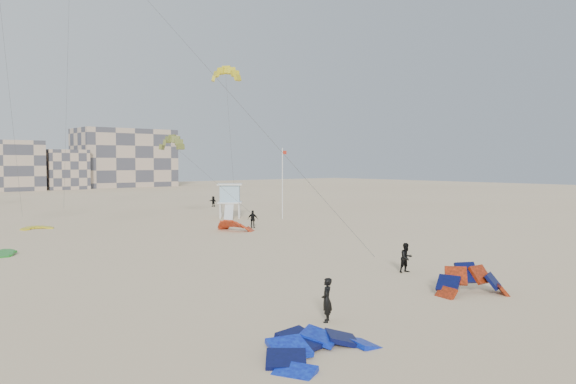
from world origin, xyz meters
TOP-DOWN VIEW (x-y plane):
  - ground at (0.00, 0.00)m, footprint 320.00×320.00m
  - kite_ground_blue at (-2.10, -4.01)m, footprint 5.21×5.42m
  - kite_ground_orange at (10.00, -2.39)m, footprint 5.05×5.04m
  - kite_ground_red_far at (15.99, 27.75)m, footprint 4.94×4.83m
  - kite_ground_yellow at (1.26, 41.66)m, footprint 2.97×3.12m
  - kitesurfer_main at (0.89, -1.19)m, footprint 0.81×0.79m
  - kitesurfer_b at (12.07, 3.45)m, footprint 0.98×0.82m
  - kitesurfer_d at (18.72, 28.47)m, footprint 1.05×1.09m
  - kitesurfer_f at (30.55, 54.92)m, footprint 0.67×1.55m
  - kite_fly_olive at (15.73, 40.21)m, footprint 6.11×12.80m
  - kite_fly_yellow at (27.91, 47.28)m, footprint 6.69×6.39m
  - lifeguard_tower_near at (22.80, 38.74)m, footprint 4.14×6.29m
  - flagpole at (26.97, 33.74)m, footprint 0.69×0.11m
  - condo_east at (50.00, 132.00)m, footprint 26.00×14.00m
  - condo_fill_right at (32.00, 128.00)m, footprint 10.00×10.00m

SIDE VIEW (x-z plane):
  - ground at x=0.00m, z-range 0.00..0.00m
  - kite_ground_blue at x=-2.10m, z-range -1.13..1.13m
  - kite_ground_orange at x=10.00m, z-range -1.90..1.90m
  - kite_ground_red_far at x=15.99m, z-range -1.72..1.72m
  - kite_ground_yellow at x=1.26m, z-range -0.36..0.36m
  - kitesurfer_f at x=30.55m, z-range 0.00..1.62m
  - kitesurfer_b at x=12.07m, z-range 0.00..1.82m
  - kitesurfer_d at x=18.72m, z-range 0.00..1.82m
  - kitesurfer_main at x=0.89m, z-range 0.00..1.88m
  - lifeguard_tower_near at x=22.80m, z-range -0.02..4.17m
  - flagpole at x=26.97m, z-range 0.20..8.68m
  - condo_fill_right at x=32.00m, z-range 0.00..10.00m
  - condo_east at x=50.00m, z-range 0.00..16.00m
  - kite_fly_olive at x=15.73m, z-range 4.38..13.40m
  - kite_fly_yellow at x=27.91m, z-range 9.12..28.40m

